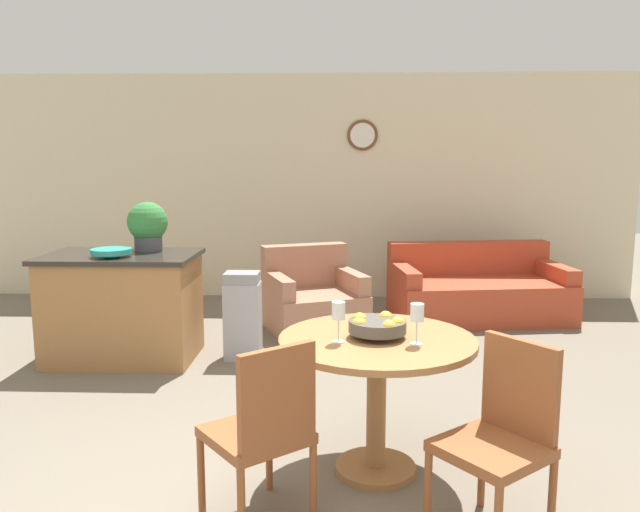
{
  "coord_description": "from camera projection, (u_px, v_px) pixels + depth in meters",
  "views": [
    {
      "loc": [
        0.46,
        -2.38,
        1.7
      ],
      "look_at": [
        0.29,
        2.33,
        0.96
      ],
      "focal_mm": 35.0,
      "sensor_mm": 36.0,
      "label": 1
    }
  ],
  "objects": [
    {
      "name": "dining_table",
      "position": [
        377.0,
        369.0,
        3.34
      ],
      "size": [
        1.05,
        1.05,
        0.76
      ],
      "color": "#9E6B3D",
      "rests_on": "ground_plane"
    },
    {
      "name": "wall_back",
      "position": [
        305.0,
        187.0,
        7.6
      ],
      "size": [
        8.0,
        0.09,
        2.7
      ],
      "color": "beige",
      "rests_on": "ground_plane"
    },
    {
      "name": "trash_bin",
      "position": [
        243.0,
        316.0,
        5.31
      ],
      "size": [
        0.3,
        0.24,
        0.75
      ],
      "color": "#9E9EA3",
      "rests_on": "ground_plane"
    },
    {
      "name": "dining_chair_near_left",
      "position": [
        264.0,
        426.0,
        2.84
      ],
      "size": [
        0.59,
        0.59,
        0.89
      ],
      "rotation": [
        0.0,
        0.0,
        6.96
      ],
      "color": "brown",
      "rests_on": "ground_plane"
    },
    {
      "name": "potted_plant",
      "position": [
        148.0,
        225.0,
        5.38
      ],
      "size": [
        0.34,
        0.34,
        0.42
      ],
      "color": "#4C4C51",
      "rests_on": "kitchen_island"
    },
    {
      "name": "couch",
      "position": [
        477.0,
        292.0,
        6.71
      ],
      "size": [
        1.92,
        1.23,
        0.78
      ],
      "rotation": [
        0.0,
        0.0,
        0.13
      ],
      "color": "#B24228",
      "rests_on": "ground_plane"
    },
    {
      "name": "teal_bowl",
      "position": [
        111.0,
        252.0,
        5.05
      ],
      "size": [
        0.32,
        0.32,
        0.07
      ],
      "color": "teal",
      "rests_on": "kitchen_island"
    },
    {
      "name": "fruit_bowl",
      "position": [
        378.0,
        326.0,
        3.3
      ],
      "size": [
        0.31,
        0.31,
        0.12
      ],
      "color": "#4C4742",
      "rests_on": "dining_table"
    },
    {
      "name": "armchair",
      "position": [
        313.0,
        302.0,
        6.2
      ],
      "size": [
        1.12,
        1.11,
        0.83
      ],
      "rotation": [
        0.0,
        0.0,
        0.37
      ],
      "color": "#A87056",
      "rests_on": "ground_plane"
    },
    {
      "name": "wine_glass_left",
      "position": [
        338.0,
        312.0,
        3.19
      ],
      "size": [
        0.07,
        0.07,
        0.21
      ],
      "color": "silver",
      "rests_on": "dining_table"
    },
    {
      "name": "wine_glass_right",
      "position": [
        417.0,
        314.0,
        3.16
      ],
      "size": [
        0.07,
        0.07,
        0.21
      ],
      "color": "silver",
      "rests_on": "dining_table"
    },
    {
      "name": "kitchen_island",
      "position": [
        123.0,
        307.0,
        5.28
      ],
      "size": [
        1.26,
        0.82,
        0.91
      ],
      "color": "#9E6B3D",
      "rests_on": "ground_plane"
    },
    {
      "name": "dining_chair_near_right",
      "position": [
        502.0,
        430.0,
        2.8
      ],
      "size": [
        0.59,
        0.59,
        0.89
      ],
      "rotation": [
        0.0,
        0.0,
        8.54
      ],
      "color": "brown",
      "rests_on": "ground_plane"
    }
  ]
}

